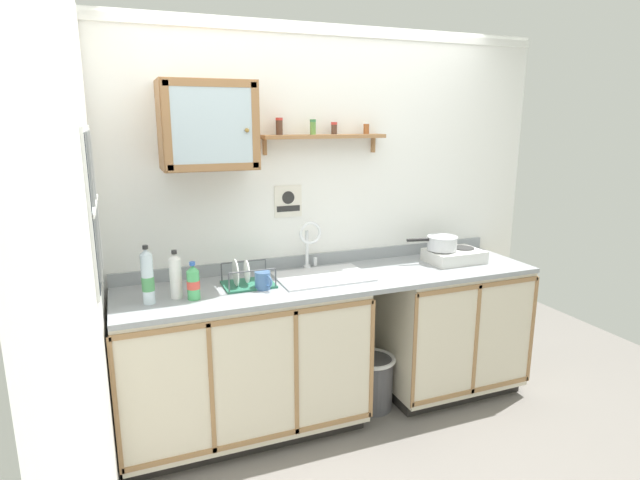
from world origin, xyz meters
name	(u,v)px	position (x,y,z in m)	size (l,w,h in m)	color
floor	(356,437)	(0.00, 0.00, 0.00)	(5.72, 5.72, 0.00)	slate
back_wall	(317,218)	(0.00, 0.66, 1.26)	(3.32, 0.07, 2.49)	white
side_wall_left	(88,283)	(-1.38, -0.28, 1.25)	(0.05, 3.43, 2.49)	white
lower_cabinet_run	(242,363)	(-0.62, 0.32, 0.46)	(1.47, 0.63, 0.91)	black
lower_cabinet_run_right	(447,328)	(0.87, 0.32, 0.46)	(0.96, 0.63, 0.91)	black
countertop	(336,279)	(0.00, 0.32, 0.92)	(2.68, 0.65, 0.03)	gray
backsplash	(318,259)	(0.00, 0.62, 0.98)	(2.68, 0.02, 0.08)	gray
sink	(321,282)	(-0.08, 0.36, 0.91)	(0.57, 0.44, 0.48)	silver
hot_plate_stove	(454,256)	(0.91, 0.35, 0.98)	(0.37, 0.27, 0.09)	silver
saucepan	(442,243)	(0.81, 0.37, 1.08)	(0.35, 0.21, 0.10)	silver
bottle_soda_green_0	(193,283)	(-0.89, 0.23, 1.04)	(0.07, 0.07, 0.21)	#4CB266
bottle_opaque_white_1	(176,276)	(-0.98, 0.29, 1.07)	(0.07, 0.07, 0.27)	white
bottle_water_clear_2	(148,278)	(-1.13, 0.25, 1.08)	(0.07, 0.07, 0.32)	silver
dish_rack	(246,280)	(-0.57, 0.36, 0.97)	(0.30, 0.24, 0.17)	#26664C
mug	(263,280)	(-0.49, 0.26, 0.99)	(0.09, 0.13, 0.11)	#3F6699
wall_cabinet	(207,125)	(-0.73, 0.47, 1.88)	(0.53, 0.35, 0.49)	#996B42
spice_shelf	(323,135)	(0.01, 0.57, 1.81)	(0.82, 0.14, 0.23)	#996B42
warning_sign	(288,202)	(-0.21, 0.63, 1.39)	(0.18, 0.01, 0.21)	silver
window	(92,205)	(-1.35, 0.05, 1.52)	(0.03, 0.69, 0.72)	#262D38
trash_bin	(372,381)	(0.25, 0.28, 0.19)	(0.31, 0.31, 0.37)	#4C4C51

